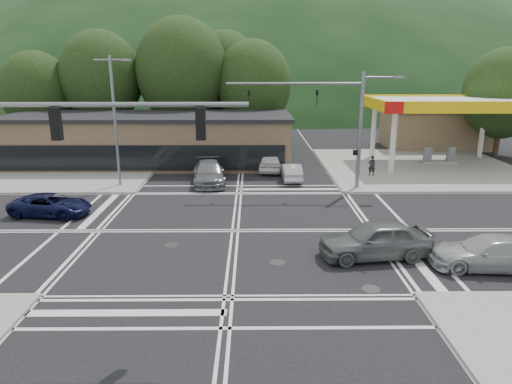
{
  "coord_description": "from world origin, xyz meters",
  "views": [
    {
      "loc": [
        0.9,
        -22.46,
        8.38
      ],
      "look_at": [
        1.12,
        2.52,
        1.4
      ],
      "focal_mm": 32.0,
      "sensor_mm": 36.0,
      "label": 1
    }
  ],
  "objects_px": {
    "car_grey_center": "(375,239)",
    "car_silver_east": "(490,253)",
    "car_queue_b": "(271,161)",
    "pedestrian": "(372,166)",
    "car_northbound": "(209,173)",
    "car_queue_a": "(291,172)",
    "car_blue_west": "(51,205)"
  },
  "relations": [
    {
      "from": "car_silver_east",
      "to": "car_queue_a",
      "type": "relative_size",
      "value": 1.26
    },
    {
      "from": "car_silver_east",
      "to": "pedestrian",
      "type": "bearing_deg",
      "value": -171.96
    },
    {
      "from": "car_grey_center",
      "to": "car_northbound",
      "type": "distance_m",
      "value": 15.97
    },
    {
      "from": "car_grey_center",
      "to": "car_silver_east",
      "type": "bearing_deg",
      "value": 67.99
    },
    {
      "from": "car_blue_west",
      "to": "car_northbound",
      "type": "bearing_deg",
      "value": -41.55
    },
    {
      "from": "car_blue_west",
      "to": "car_silver_east",
      "type": "xyz_separation_m",
      "value": [
        21.64,
        -7.26,
        0.08
      ]
    },
    {
      "from": "car_silver_east",
      "to": "car_queue_b",
      "type": "xyz_separation_m",
      "value": [
        -8.54,
        18.64,
        0.07
      ]
    },
    {
      "from": "car_northbound",
      "to": "pedestrian",
      "type": "distance_m",
      "value": 12.46
    },
    {
      "from": "car_grey_center",
      "to": "car_silver_east",
      "type": "distance_m",
      "value": 4.71
    },
    {
      "from": "car_northbound",
      "to": "car_queue_a",
      "type": "bearing_deg",
      "value": 1.63
    },
    {
      "from": "car_northbound",
      "to": "pedestrian",
      "type": "height_order",
      "value": "pedestrian"
    },
    {
      "from": "pedestrian",
      "to": "car_blue_west",
      "type": "bearing_deg",
      "value": 21.27
    },
    {
      "from": "car_queue_a",
      "to": "car_queue_b",
      "type": "xyz_separation_m",
      "value": [
        -1.42,
        3.16,
        0.14
      ]
    },
    {
      "from": "car_silver_east",
      "to": "car_queue_b",
      "type": "height_order",
      "value": "car_queue_b"
    },
    {
      "from": "car_grey_center",
      "to": "pedestrian",
      "type": "xyz_separation_m",
      "value": [
        3.68,
        15.11,
        0.08
      ]
    },
    {
      "from": "car_grey_center",
      "to": "car_queue_a",
      "type": "distance_m",
      "value": 14.54
    },
    {
      "from": "car_northbound",
      "to": "car_blue_west",
      "type": "bearing_deg",
      "value": -145.76
    },
    {
      "from": "car_queue_a",
      "to": "pedestrian",
      "type": "distance_m",
      "value": 6.3
    },
    {
      "from": "car_silver_east",
      "to": "car_queue_b",
      "type": "bearing_deg",
      "value": -150.43
    },
    {
      "from": "pedestrian",
      "to": "car_grey_center",
      "type": "bearing_deg",
      "value": 74.1
    },
    {
      "from": "car_grey_center",
      "to": "car_queue_a",
      "type": "bearing_deg",
      "value": -177.43
    },
    {
      "from": "car_blue_west",
      "to": "car_queue_b",
      "type": "relative_size",
      "value": 0.99
    },
    {
      "from": "car_blue_west",
      "to": "car_northbound",
      "type": "distance_m",
      "value": 11.16
    },
    {
      "from": "car_blue_west",
      "to": "pedestrian",
      "type": "relative_size",
      "value": 2.89
    },
    {
      "from": "car_northbound",
      "to": "car_silver_east",
      "type": "bearing_deg",
      "value": -54.57
    },
    {
      "from": "car_queue_a",
      "to": "car_blue_west",
      "type": "bearing_deg",
      "value": 28.54
    },
    {
      "from": "car_blue_west",
      "to": "car_queue_a",
      "type": "height_order",
      "value": "car_queue_a"
    },
    {
      "from": "car_grey_center",
      "to": "car_northbound",
      "type": "bearing_deg",
      "value": -154.7
    },
    {
      "from": "car_grey_center",
      "to": "pedestrian",
      "type": "bearing_deg",
      "value": 158.74
    },
    {
      "from": "car_grey_center",
      "to": "car_queue_b",
      "type": "xyz_separation_m",
      "value": [
        -3.98,
        17.47,
        -0.08
      ]
    },
    {
      "from": "car_grey_center",
      "to": "car_silver_east",
      "type": "xyz_separation_m",
      "value": [
        4.56,
        -1.17,
        -0.15
      ]
    },
    {
      "from": "car_queue_b",
      "to": "pedestrian",
      "type": "relative_size",
      "value": 2.93
    }
  ]
}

